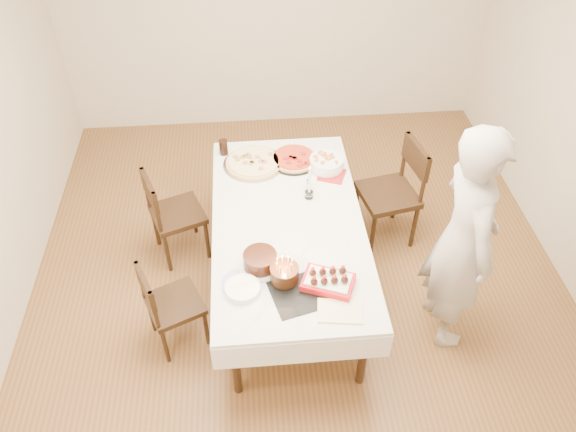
{
  "coord_description": "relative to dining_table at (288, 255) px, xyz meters",
  "views": [
    {
      "loc": [
        -0.36,
        -3.13,
        3.67
      ],
      "look_at": [
        -0.1,
        -0.05,
        0.81
      ],
      "focal_mm": 35.0,
      "sensor_mm": 36.0,
      "label": 1
    }
  ],
  "objects": [
    {
      "name": "pizza_pepperoni",
      "position": [
        0.12,
        0.75,
        0.4
      ],
      "size": [
        0.46,
        0.46,
        0.04
      ],
      "primitive_type": "cylinder",
      "rotation": [
        0.0,
        0.0,
        0.07
      ],
      "color": "red",
      "rests_on": "dining_table"
    },
    {
      "name": "plate_stack",
      "position": [
        -0.36,
        -0.65,
        0.4
      ],
      "size": [
        0.3,
        0.3,
        0.05
      ],
      "primitive_type": "cylinder",
      "rotation": [
        0.0,
        0.0,
        0.33
      ],
      "color": "white",
      "rests_on": "dining_table"
    },
    {
      "name": "dining_table",
      "position": [
        0.0,
        0.0,
        0.0
      ],
      "size": [
        1.8,
        2.4,
        0.75
      ],
      "primitive_type": "cube",
      "rotation": [
        0.0,
        0.0,
        0.35
      ],
      "color": "silver",
      "rests_on": "floor"
    },
    {
      "name": "layer_cake",
      "position": [
        -0.23,
        -0.44,
        0.43
      ],
      "size": [
        0.34,
        0.34,
        0.12
      ],
      "primitive_type": "cylinder",
      "rotation": [
        0.0,
        0.0,
        -0.13
      ],
      "color": "#33150C",
      "rests_on": "dining_table"
    },
    {
      "name": "shaker_pair",
      "position": [
        0.19,
        0.32,
        0.42
      ],
      "size": [
        0.09,
        0.09,
        0.09
      ],
      "primitive_type": null,
      "rotation": [
        0.0,
        0.0,
        0.12
      ],
      "color": "white",
      "rests_on": "dining_table"
    },
    {
      "name": "red_placemat",
      "position": [
        0.41,
        0.53,
        0.38
      ],
      "size": [
        0.27,
        0.27,
        0.01
      ],
      "primitive_type": "cube",
      "rotation": [
        0.0,
        0.0,
        -0.37
      ],
      "color": "#B21E1E",
      "rests_on": "dining_table"
    },
    {
      "name": "cake_board",
      "position": [
        0.0,
        -0.71,
        0.38
      ],
      "size": [
        0.41,
        0.41,
        0.01
      ],
      "primitive_type": "cube",
      "rotation": [
        0.0,
        0.0,
        0.26
      ],
      "color": "black",
      "rests_on": "dining_table"
    },
    {
      "name": "pasta_bowl",
      "position": [
        0.38,
        0.62,
        0.43
      ],
      "size": [
        0.35,
        0.35,
        0.09
      ],
      "primitive_type": "cylinder",
      "rotation": [
        0.0,
        0.0,
        0.25
      ],
      "color": "white",
      "rests_on": "dining_table"
    },
    {
      "name": "strawberry_box",
      "position": [
        0.21,
        -0.65,
        0.42
      ],
      "size": [
        0.4,
        0.34,
        0.08
      ],
      "primitive_type": null,
      "rotation": [
        0.0,
        0.0,
        -0.39
      ],
      "color": "red",
      "rests_on": "dining_table"
    },
    {
      "name": "chair_right_savory",
      "position": [
        0.92,
        0.53,
        0.12
      ],
      "size": [
        0.59,
        0.59,
        0.99
      ],
      "primitive_type": null,
      "rotation": [
        0.0,
        0.0,
        0.2
      ],
      "color": "#301E10",
      "rests_on": "floor"
    },
    {
      "name": "china_plate",
      "position": [
        -0.37,
        -0.59,
        0.38
      ],
      "size": [
        0.33,
        0.33,
        0.01
      ],
      "primitive_type": "cylinder",
      "rotation": [
        0.0,
        0.0,
        0.3
      ],
      "color": "white",
      "rests_on": "dining_table"
    },
    {
      "name": "chair_left_dessert",
      "position": [
        -0.87,
        -0.44,
        0.03
      ],
      "size": [
        0.54,
        0.54,
        0.81
      ],
      "primitive_type": null,
      "rotation": [
        0.0,
        0.0,
        3.55
      ],
      "color": "#301E10",
      "rests_on": "floor"
    },
    {
      "name": "birthday_cake",
      "position": [
        -0.07,
        -0.58,
        0.48
      ],
      "size": [
        0.21,
        0.21,
        0.18
      ],
      "primitive_type": "cylinder",
      "rotation": [
        0.0,
        0.0,
        0.09
      ],
      "color": "#341C0E",
      "rests_on": "dining_table"
    },
    {
      "name": "taper_candle",
      "position": [
        0.19,
        0.26,
        0.53
      ],
      "size": [
        0.09,
        0.09,
        0.32
      ],
      "primitive_type": "cylinder",
      "rotation": [
        0.0,
        0.0,
        -0.3
      ],
      "color": "white",
      "rests_on": "dining_table"
    },
    {
      "name": "cola_glass",
      "position": [
        -0.48,
        0.9,
        0.44
      ],
      "size": [
        0.09,
        0.09,
        0.14
      ],
      "primitive_type": "cylinder",
      "rotation": [
        0.0,
        0.0,
        -0.25
      ],
      "color": "black",
      "rests_on": "dining_table"
    },
    {
      "name": "person",
      "position": [
        1.16,
        -0.48,
        0.55
      ],
      "size": [
        0.48,
        0.7,
        1.86
      ],
      "primitive_type": "imported",
      "rotation": [
        0.0,
        0.0,
        1.63
      ],
      "color": "#B9B4AF",
      "rests_on": "floor"
    },
    {
      "name": "pizza_white",
      "position": [
        -0.23,
        0.72,
        0.4
      ],
      "size": [
        0.63,
        0.63,
        0.04
      ],
      "primitive_type": "cylinder",
      "rotation": [
        0.0,
        0.0,
        0.25
      ],
      "color": "beige",
      "rests_on": "dining_table"
    },
    {
      "name": "wall_back",
      "position": [
        0.1,
        2.55,
        0.98
      ],
      "size": [
        4.5,
        0.04,
        2.7
      ],
      "primitive_type": "cube",
      "color": "beige",
      "rests_on": "floor"
    },
    {
      "name": "box_lid",
      "position": [
        0.26,
        -0.87,
        0.38
      ],
      "size": [
        0.31,
        0.23,
        0.02
      ],
      "primitive_type": "cube",
      "rotation": [
        0.0,
        0.0,
        -0.14
      ],
      "color": "beige",
      "rests_on": "dining_table"
    },
    {
      "name": "floor",
      "position": [
        0.1,
        0.05,
        -0.38
      ],
      "size": [
        5.0,
        5.0,
        0.0
      ],
      "primitive_type": "plane",
      "color": "brown",
      "rests_on": "ground"
    },
    {
      "name": "chair_left_savory",
      "position": [
        -0.9,
        0.5,
        0.07
      ],
      "size": [
        0.59,
        0.59,
        0.89
      ],
      "primitive_type": null,
      "rotation": [
        0.0,
        0.0,
        3.51
      ],
      "color": "#301E10",
      "rests_on": "floor"
    }
  ]
}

